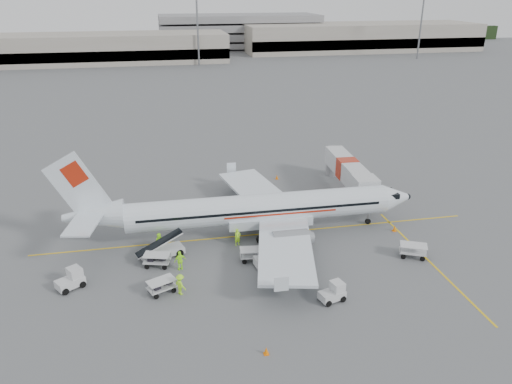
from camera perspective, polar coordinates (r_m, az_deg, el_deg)
The scene contains 26 objects.
ground at distance 50.41m, azimuth 0.45°, elevation -4.85°, with size 360.00×360.00×0.00m, color #56595B.
stripe_lead at distance 50.41m, azimuth 0.45°, elevation -4.84°, with size 44.00×0.20×0.01m, color yellow.
stripe_cross at distance 48.56m, azimuth 19.02°, elevation -7.33°, with size 0.20×20.00×0.01m, color yellow.
terminal_west at distance 177.51m, azimuth -22.09°, elevation 14.88°, with size 110.00×22.00×9.00m, color gray, non-canonical shape.
terminal_east at distance 205.58m, azimuth 11.84°, elevation 16.96°, with size 90.00×26.00×10.00m, color gray, non-canonical shape.
parking_garage at distance 207.31m, azimuth -1.95°, elevation 17.99°, with size 62.00×24.00×14.00m, color slate, non-canonical shape.
treeline at distance 219.94m, azimuth -9.35°, elevation 16.93°, with size 300.00×3.00×6.00m, color black, non-canonical shape.
mast_center at distance 162.90m, azimuth -6.68°, elevation 18.05°, with size 3.20×1.20×22.00m, color slate, non-canonical shape.
mast_east at distance 185.20m, azimuth 18.33°, elevation 17.65°, with size 3.20×1.20×22.00m, color slate, non-canonical shape.
aircraft at distance 48.60m, azimuth 0.41°, elevation 0.22°, with size 34.35×26.92×9.47m, color white, non-canonical shape.
jet_bridge at distance 61.15m, azimuth 10.33°, elevation 1.88°, with size 2.87×15.32×4.02m, color silver, non-canonical shape.
belt_loader at distance 46.60m, azimuth -10.76°, elevation -5.73°, with size 5.26×1.97×2.85m, color silver, non-canonical shape.
tug_fore at distance 40.59m, azimuth 8.70°, elevation -11.23°, with size 2.02×1.16×1.56m, color silver, non-canonical shape.
tug_mid at distance 44.50m, azimuth 1.39°, elevation -7.48°, with size 2.38×1.36×1.84m, color silver, non-canonical shape.
tug_aft at distance 44.32m, azimuth -20.53°, elevation -9.32°, with size 2.20×1.26×1.70m, color silver, non-canonical shape.
cart_loaded_a at distance 41.89m, azimuth -10.73°, elevation -10.55°, with size 2.23×1.32×1.16m, color silver, non-canonical shape.
cart_loaded_b at distance 45.58m, azimuth -11.24°, elevation -7.64°, with size 2.28×1.35×1.19m, color silver, non-canonical shape.
cart_empty_a at distance 45.60m, azimuth -0.41°, elevation -7.17°, with size 2.23×1.32×1.16m, color silver, non-canonical shape.
cart_empty_b at distance 48.34m, azimuth 17.51°, elevation -6.42°, with size 2.40×1.42×1.25m, color silver, non-canonical shape.
cone_nose at distance 52.83m, azimuth 15.55°, elevation -4.00°, with size 0.40×0.40×0.64m, color #FF7102.
cone_port at distance 64.56m, azimuth 2.40°, elevation 1.73°, with size 0.37×0.37×0.60m, color #FF7102.
cone_stbd at distance 35.43m, azimuth 1.17°, elevation -17.67°, with size 0.36×0.36×0.59m, color #FF7102.
crew_a at distance 48.04m, azimuth -2.13°, elevation -5.18°, with size 0.62×0.41×1.70m, color #99E31F.
crew_b at distance 47.80m, azimuth -10.95°, elevation -5.67°, with size 0.89×0.69×1.83m, color #99E31F.
crew_c at distance 41.28m, azimuth -8.64°, elevation -10.41°, with size 1.16×0.67×1.80m, color #99E31F.
crew_d at distance 44.52m, azimuth -8.66°, elevation -7.76°, with size 1.07×0.45×1.83m, color #99E31F.
Camera 1 is at (-9.24, -43.83, 23.13)m, focal length 35.00 mm.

